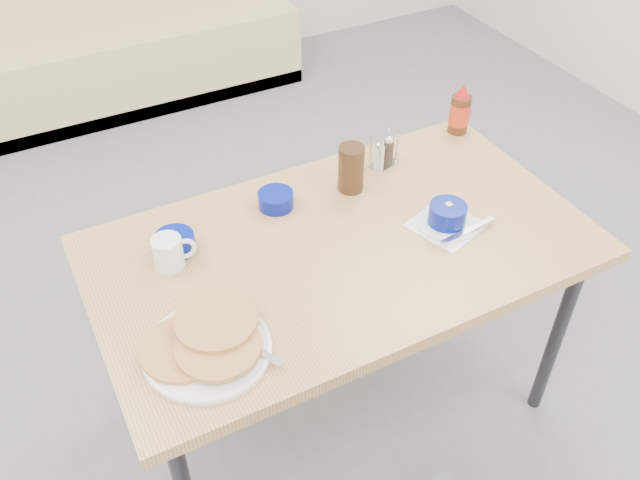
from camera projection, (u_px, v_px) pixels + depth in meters
name	position (u px, v px, depth m)	size (l,w,h in m)	color
ground	(374.00, 460.00, 2.24)	(6.00, 6.00, 0.00)	slate
booth_bench	(126.00, 38.00, 3.87)	(1.90, 0.56, 1.22)	tan
dining_table	(342.00, 260.00, 1.95)	(1.40, 0.80, 0.76)	tan
pancake_plate	(207.00, 344.00, 1.60)	(0.31, 0.31, 0.05)	white
coffee_mug	(170.00, 252.00, 1.81)	(0.12, 0.08, 0.09)	white
grits_setting	(447.00, 217.00, 1.94)	(0.24, 0.23, 0.07)	white
creamer_bowl	(175.00, 243.00, 1.87)	(0.11, 0.11, 0.05)	navy
butter_bowl	(276.00, 200.00, 2.02)	(0.11, 0.11, 0.05)	navy
amber_tumbler	(351.00, 168.00, 2.05)	(0.08, 0.08, 0.15)	#372111
condiment_caddy	(384.00, 155.00, 2.17)	(0.11, 0.08, 0.12)	silver
syrup_bottle	(460.00, 111.00, 2.30)	(0.07, 0.07, 0.18)	#47230F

